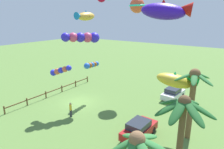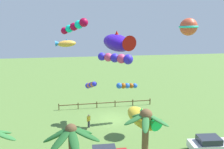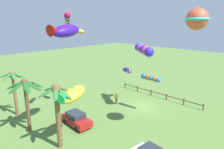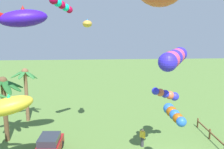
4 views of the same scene
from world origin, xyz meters
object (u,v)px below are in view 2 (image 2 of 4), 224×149
object	(u,v)px
kite_fish_6	(118,42)
kite_tube_7	(75,26)
kite_fish_1	(66,43)
kite_tube_3	(116,58)
kite_tube_4	(126,86)
kite_ball_5	(189,27)
kite_tube_2	(91,85)
spectator_0	(89,121)
kite_fish_0	(143,118)
parked_car_0	(210,144)
palm_tree_2	(145,134)
palm_tree_0	(72,143)

from	to	relation	value
kite_fish_6	kite_tube_7	distance (m)	3.99
kite_fish_1	kite_tube_3	size ratio (longest dim) A/B	0.46
kite_tube_4	kite_fish_6	size ratio (longest dim) A/B	0.69
kite_ball_5	kite_tube_2	bearing A→B (deg)	-18.29
kite_tube_2	spectator_0	bearing A→B (deg)	75.18
kite_fish_0	parked_car_0	bearing A→B (deg)	-162.32
palm_tree_2	kite_tube_2	world-z (taller)	palm_tree_2
palm_tree_0	kite_ball_5	distance (m)	17.84
kite_tube_3	kite_fish_6	xyz separation A→B (m)	(1.94, 10.23, 2.63)
spectator_0	kite_tube_2	distance (m)	4.29
kite_fish_1	palm_tree_2	bearing A→B (deg)	128.56
kite_tube_3	kite_tube_4	bearing A→B (deg)	170.56
palm_tree_0	spectator_0	xyz separation A→B (m)	(-1.94, -11.76, -3.70)
parked_car_0	kite_tube_2	bearing A→B (deg)	-41.21
kite_fish_1	kite_tube_2	bearing A→B (deg)	-112.99
spectator_0	kite_fish_1	xyz separation A→B (m)	(2.20, 4.52, 9.43)
parked_car_0	kite_fish_1	size ratio (longest dim) A/B	2.22
parked_car_0	kite_tube_7	size ratio (longest dim) A/B	1.89
kite_tube_4	kite_fish_1	bearing A→B (deg)	38.72
parked_car_0	kite_tube_2	size ratio (longest dim) A/B	1.68
palm_tree_2	kite_ball_5	world-z (taller)	kite_ball_5
kite_fish_0	kite_tube_3	distance (m)	11.40
kite_fish_1	kite_ball_5	size ratio (longest dim) A/B	0.62
kite_tube_7	kite_fish_0	bearing A→B (deg)	146.30
kite_tube_3	kite_tube_2	bearing A→B (deg)	-9.87
kite_tube_2	kite_tube_3	xyz separation A→B (m)	(-3.08, 0.54, 3.29)
kite_tube_4	kite_tube_7	world-z (taller)	kite_tube_7
kite_tube_3	kite_ball_5	xyz separation A→B (m)	(-7.41, 2.93, 3.66)
parked_car_0	kite_fish_1	distance (m)	16.43
spectator_0	palm_tree_0	bearing A→B (deg)	80.66
kite_fish_6	kite_tube_7	bearing A→B (deg)	-39.07
kite_fish_0	palm_tree_0	bearing A→B (deg)	20.56
kite_tube_2	palm_tree_0	bearing A→B (deg)	79.93
palm_tree_2	kite_ball_5	bearing A→B (deg)	-129.41
palm_tree_2	kite_fish_0	xyz separation A→B (m)	(-0.27, -1.45, 0.53)
spectator_0	kite_tube_7	world-z (taller)	kite_tube_7
spectator_0	kite_fish_6	bearing A→B (deg)	100.16
kite_fish_1	kite_tube_7	size ratio (longest dim) A/B	0.85
palm_tree_0	kite_tube_3	world-z (taller)	kite_tube_3
palm_tree_2	kite_tube_2	distance (m)	13.26
kite_tube_3	kite_tube_7	bearing A→B (deg)	57.89
kite_tube_2	kite_tube_4	size ratio (longest dim) A/B	0.89
palm_tree_2	kite_tube_7	size ratio (longest dim) A/B	2.92
parked_car_0	kite_fish_0	xyz separation A→B (m)	(7.50, 2.39, 4.21)
kite_ball_5	kite_tube_3	bearing A→B (deg)	-21.59
palm_tree_2	kite_tube_4	xyz separation A→B (m)	(-1.60, -12.25, 0.15)
kite_fish_1	kite_tube_7	distance (m)	2.69
spectator_0	kite_tube_3	size ratio (longest dim) A/B	0.40
palm_tree_0	spectator_0	world-z (taller)	palm_tree_0
palm_tree_0	kite_fish_0	size ratio (longest dim) A/B	1.53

